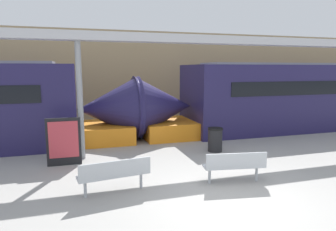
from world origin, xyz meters
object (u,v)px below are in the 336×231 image
train_left (316,97)px  trash_bin (215,140)px  support_column_near (80,101)px  bench_near (235,164)px  bench_far (115,173)px  poster_board (64,142)px

train_left → trash_bin: bearing=-157.8°
support_column_near → bench_near: bearing=-42.4°
train_left → support_column_near: 11.73m
bench_near → support_column_near: support_column_near is taller
train_left → bench_far: 12.16m
train_left → poster_board: bearing=-166.4°
bench_far → support_column_near: support_column_near is taller
bench_far → trash_bin: (3.88, 2.69, -0.08)m
trash_bin → support_column_near: (-4.57, 0.46, 1.47)m
train_left → bench_near: 9.72m
bench_far → support_column_near: (-0.69, 3.15, 1.39)m
bench_near → bench_far: (-3.02, 0.24, 0.00)m
trash_bin → support_column_near: support_column_near is taller
poster_board → support_column_near: bearing=46.4°
bench_near → support_column_near: size_ratio=0.43×
trash_bin → support_column_near: bearing=174.2°
train_left → bench_near: train_left is taller
bench_far → poster_board: 2.87m
train_left → support_column_near: support_column_near is taller
bench_near → trash_bin: 3.05m
train_left → bench_far: (-10.80, -5.51, -1.01)m
trash_bin → support_column_near: size_ratio=0.22×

